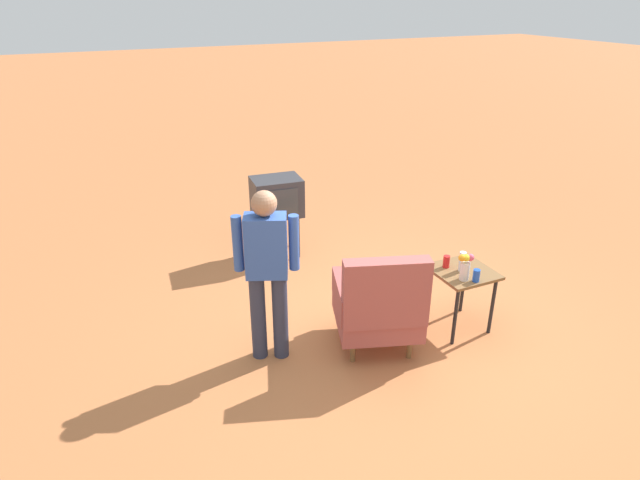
% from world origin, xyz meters
% --- Properties ---
extents(ground_plane, '(60.00, 60.00, 0.00)m').
position_xyz_m(ground_plane, '(0.00, 0.00, 0.00)').
color(ground_plane, '#B76B3D').
extents(armchair, '(0.97, 0.98, 1.06)m').
position_xyz_m(armchair, '(0.16, 0.20, 0.50)').
color(armchair, brown).
rests_on(armchair, ground).
extents(side_table, '(0.56, 0.56, 0.65)m').
position_xyz_m(side_table, '(-0.76, 0.21, 0.55)').
color(side_table, black).
rests_on(side_table, ground).
extents(tv_on_stand, '(0.64, 0.50, 1.03)m').
position_xyz_m(tv_on_stand, '(0.30, -2.12, 0.78)').
color(tv_on_stand, black).
rests_on(tv_on_stand, ground).
extents(person_standing, '(0.53, 0.34, 1.64)m').
position_xyz_m(person_standing, '(1.13, -0.14, 0.94)').
color(person_standing, '#2D3347').
rests_on(person_standing, ground).
extents(soda_can_blue, '(0.07, 0.07, 0.12)m').
position_xyz_m(soda_can_blue, '(-0.73, 0.43, 0.71)').
color(soda_can_blue, blue).
rests_on(soda_can_blue, side_table).
extents(bottle_short_clear, '(0.06, 0.06, 0.20)m').
position_xyz_m(bottle_short_clear, '(-0.74, 0.20, 0.75)').
color(bottle_short_clear, silver).
rests_on(bottle_short_clear, side_table).
extents(soda_can_red, '(0.07, 0.07, 0.12)m').
position_xyz_m(soda_can_red, '(-0.65, 0.08, 0.71)').
color(soda_can_red, red).
rests_on(soda_can_red, side_table).
extents(flower_vase, '(0.15, 0.10, 0.27)m').
position_xyz_m(flower_vase, '(-0.65, 0.35, 0.80)').
color(flower_vase, silver).
rests_on(flower_vase, side_table).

